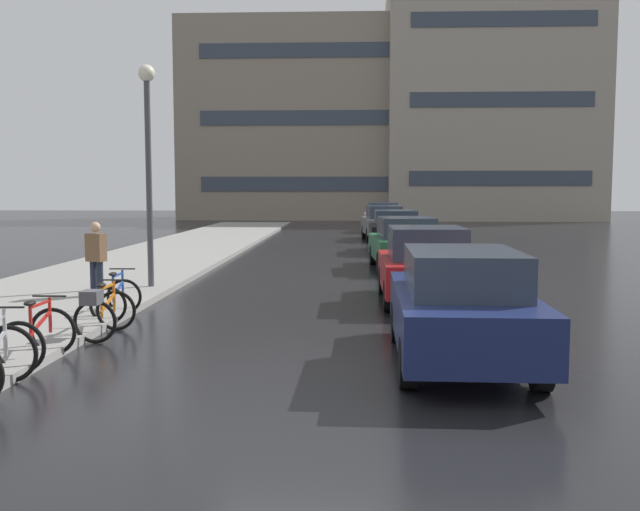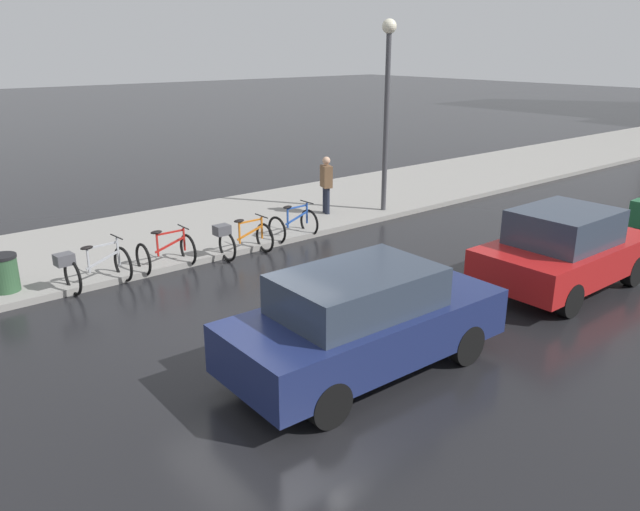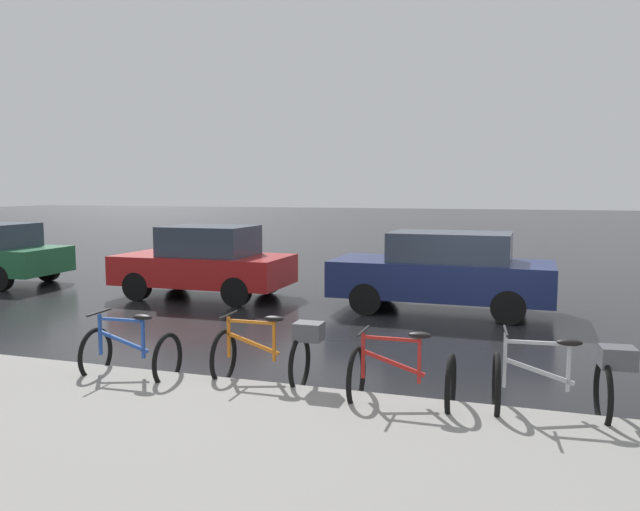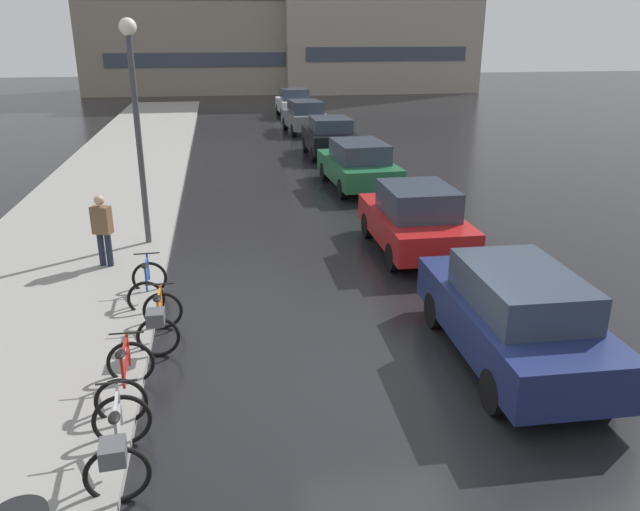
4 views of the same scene
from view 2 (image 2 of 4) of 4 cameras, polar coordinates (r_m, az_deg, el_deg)
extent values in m
plane|color=black|center=(10.78, -6.98, -7.15)|extent=(140.00, 140.00, 0.00)
cube|color=gray|center=(21.28, 7.14, 6.06)|extent=(4.80, 60.00, 0.14)
torus|color=black|center=(13.50, -17.55, -0.78)|extent=(0.75, 0.12, 0.75)
torus|color=black|center=(13.10, -21.67, -1.84)|extent=(0.75, 0.12, 0.75)
cube|color=#ADAFB5|center=(13.14, -20.42, -0.48)|extent=(0.04, 0.04, 0.49)
cube|color=#ADAFB5|center=(13.37, -17.97, 0.34)|extent=(0.04, 0.04, 0.59)
cube|color=#ADAFB5|center=(13.19, -19.29, 0.89)|extent=(0.09, 0.64, 0.04)
cube|color=#ADAFB5|center=(13.27, -19.25, -0.39)|extent=(0.10, 0.73, 0.26)
ellipsoid|color=black|center=(13.06, -20.56, 0.67)|extent=(0.16, 0.27, 0.07)
cylinder|color=black|center=(13.28, -18.11, 1.64)|extent=(0.50, 0.07, 0.03)
cube|color=#4C4C51|center=(12.93, -22.36, -0.33)|extent=(0.31, 0.36, 0.22)
torus|color=black|center=(14.16, -11.97, 0.53)|extent=(0.71, 0.06, 0.71)
torus|color=black|center=(13.74, -15.85, -0.36)|extent=(0.71, 0.06, 0.71)
cube|color=red|center=(13.79, -14.64, 0.94)|extent=(0.04, 0.04, 0.51)
cube|color=red|center=(14.05, -12.32, 1.47)|extent=(0.04, 0.04, 0.52)
cube|color=red|center=(13.85, -13.54, 2.07)|extent=(0.04, 0.63, 0.04)
cube|color=red|center=(13.92, -13.55, 0.98)|extent=(0.04, 0.72, 0.26)
ellipsoid|color=black|center=(13.71, -14.74, 2.07)|extent=(0.14, 0.26, 0.07)
cylinder|color=black|center=(13.97, -12.40, 2.57)|extent=(0.50, 0.03, 0.03)
torus|color=black|center=(14.77, -5.07, 1.62)|extent=(0.71, 0.06, 0.71)
torus|color=black|center=(14.24, -8.47, 0.83)|extent=(0.71, 0.06, 0.71)
cube|color=orange|center=(14.34, -7.38, 2.07)|extent=(0.04, 0.04, 0.51)
cube|color=orange|center=(14.66, -5.34, 2.55)|extent=(0.04, 0.04, 0.53)
cube|color=orange|center=(14.43, -6.38, 3.14)|extent=(0.04, 0.62, 0.04)
cube|color=orange|center=(14.50, -6.43, 2.08)|extent=(0.04, 0.70, 0.25)
ellipsoid|color=black|center=(14.26, -7.42, 3.16)|extent=(0.14, 0.26, 0.07)
cylinder|color=black|center=(14.58, -5.38, 3.62)|extent=(0.50, 0.03, 0.03)
cube|color=#4C4C51|center=(14.07, -8.96, 2.32)|extent=(0.28, 0.34, 0.22)
torus|color=black|center=(16.01, -0.99, 3.02)|extent=(0.70, 0.09, 0.70)
torus|color=black|center=(15.38, -3.95, 2.32)|extent=(0.70, 0.09, 0.70)
cube|color=#234CA8|center=(15.51, -2.98, 3.44)|extent=(0.04, 0.04, 0.50)
cube|color=#234CA8|center=(15.89, -1.21, 3.90)|extent=(0.04, 0.04, 0.54)
cube|color=#234CA8|center=(15.64, -2.09, 4.45)|extent=(0.06, 0.63, 0.04)
cube|color=#234CA8|center=(15.70, -2.15, 3.45)|extent=(0.06, 0.71, 0.26)
ellipsoid|color=black|center=(15.44, -2.99, 4.44)|extent=(0.15, 0.26, 0.07)
cylinder|color=black|center=(15.82, -1.22, 4.91)|extent=(0.50, 0.05, 0.03)
cube|color=navy|center=(9.34, 4.18, -6.66)|extent=(1.90, 4.40, 0.73)
cube|color=#2D3847|center=(8.97, 3.45, -3.19)|extent=(1.53, 2.38, 0.58)
cylinder|color=black|center=(10.88, 6.58, -5.04)|extent=(0.23, 0.64, 0.64)
cylinder|color=black|center=(9.91, 13.18, -7.89)|extent=(0.23, 0.64, 0.64)
cylinder|color=black|center=(9.34, -5.52, -9.20)|extent=(0.23, 0.64, 0.64)
cylinder|color=black|center=(8.20, 0.80, -13.39)|extent=(0.23, 0.64, 0.64)
cube|color=#AD1919|center=(13.39, 21.46, -0.13)|extent=(1.90, 3.94, 0.66)
cube|color=#2D3847|center=(13.08, 21.46, 2.48)|extent=(1.56, 1.96, 0.67)
cylinder|color=black|center=(14.90, 20.85, 0.45)|extent=(0.22, 0.64, 0.64)
cylinder|color=black|center=(14.20, 26.70, -1.22)|extent=(0.22, 0.64, 0.64)
cylinder|color=black|center=(12.92, 15.36, -1.69)|extent=(0.22, 0.64, 0.64)
cylinder|color=black|center=(12.11, 21.84, -3.79)|extent=(0.22, 0.64, 0.64)
cylinder|color=#1E2333|center=(17.76, 0.47, 4.93)|extent=(0.14, 0.14, 0.89)
cylinder|color=#1E2333|center=(17.60, 0.67, 4.80)|extent=(0.14, 0.14, 0.89)
cube|color=brown|center=(17.52, 0.58, 7.24)|extent=(0.46, 0.36, 0.61)
sphere|color=tan|center=(17.43, 0.58, 8.67)|extent=(0.22, 0.22, 0.22)
cylinder|color=#424247|center=(17.77, 6.05, 11.55)|extent=(0.14, 0.14, 4.99)
sphere|color=#F2EACC|center=(17.65, 6.36, 20.11)|extent=(0.39, 0.39, 0.39)
cylinder|color=#2D5133|center=(13.49, -26.83, -1.85)|extent=(0.50, 0.50, 0.81)
cylinder|color=black|center=(13.36, -27.10, -0.09)|extent=(0.53, 0.53, 0.06)
camera|label=1|loc=(8.94, -64.69, -6.71)|focal=40.00mm
camera|label=3|loc=(19.34, -26.55, 10.27)|focal=35.00mm
camera|label=4|loc=(10.84, -54.97, 13.21)|focal=35.00mm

